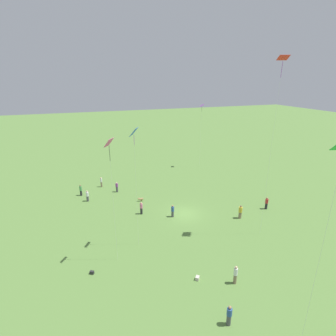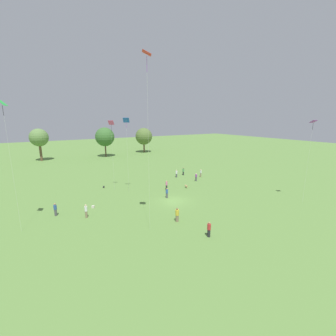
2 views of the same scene
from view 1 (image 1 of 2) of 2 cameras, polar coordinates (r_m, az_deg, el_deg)
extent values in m
plane|color=#5B843D|center=(36.35, 3.67, -9.91)|extent=(240.00, 240.00, 0.00)
cylinder|color=#847056|center=(26.27, 14.37, -22.36)|extent=(0.42, 0.42, 0.93)
cylinder|color=white|center=(25.75, 14.53, -21.00)|extent=(0.49, 0.49, 0.69)
sphere|color=beige|center=(25.46, 14.62, -20.19)|extent=(0.24, 0.24, 0.24)
cylinder|color=#232328|center=(43.56, -18.40, -5.19)|extent=(0.33, 0.33, 0.82)
cylinder|color=#4C9956|center=(43.26, -18.50, -4.26)|extent=(0.39, 0.39, 0.72)
sphere|color=brown|center=(43.08, -18.57, -3.68)|extent=(0.24, 0.24, 0.24)
cylinder|color=#232328|center=(39.83, 20.58, -7.76)|extent=(0.49, 0.49, 0.88)
cylinder|color=#B72D2D|center=(39.50, 20.71, -6.76)|extent=(0.57, 0.57, 0.66)
sphere|color=#A87A56|center=(39.32, 20.79, -6.16)|extent=(0.24, 0.24, 0.24)
cylinder|color=#847056|center=(36.32, 15.40, -9.86)|extent=(0.47, 0.47, 0.88)
cylinder|color=gold|center=(35.95, 15.52, -8.74)|extent=(0.55, 0.55, 0.73)
sphere|color=brown|center=(35.73, 15.58, -8.05)|extent=(0.24, 0.24, 0.24)
cylinder|color=#4C4C51|center=(35.41, 1.01, -9.95)|extent=(0.47, 0.47, 0.83)
cylinder|color=#2D5193|center=(35.06, 1.01, -8.91)|extent=(0.55, 0.55, 0.63)
sphere|color=#A87A56|center=(34.86, 1.02, -8.28)|extent=(0.24, 0.24, 0.24)
cylinder|color=#4C4C51|center=(41.33, -17.09, -6.39)|extent=(0.40, 0.40, 0.82)
cylinder|color=white|center=(41.03, -17.19, -5.46)|extent=(0.47, 0.47, 0.66)
sphere|color=beige|center=(40.85, -17.25, -4.88)|extent=(0.24, 0.24, 0.24)
cylinder|color=#4C4C51|center=(23.09, 13.08, -29.49)|extent=(0.40, 0.40, 0.92)
cylinder|color=#2D5193|center=(22.53, 13.24, -28.19)|extent=(0.48, 0.48, 0.62)
sphere|color=#A87A56|center=(22.22, 13.33, -27.44)|extent=(0.24, 0.24, 0.24)
cylinder|color=#232328|center=(36.23, -5.81, -9.28)|extent=(0.37, 0.37, 0.89)
cylinder|color=pink|center=(35.88, -5.85, -8.20)|extent=(0.44, 0.44, 0.64)
sphere|color=tan|center=(35.68, -5.88, -7.58)|extent=(0.24, 0.24, 0.24)
cylinder|color=#4C4C51|center=(43.36, -11.04, -4.59)|extent=(0.35, 0.35, 0.89)
cylinder|color=purple|center=(43.08, -11.10, -3.70)|extent=(0.42, 0.42, 0.57)
sphere|color=beige|center=(42.93, -11.13, -3.21)|extent=(0.24, 0.24, 0.24)
cylinder|color=#847056|center=(45.90, -14.28, -3.48)|extent=(0.34, 0.34, 0.90)
cylinder|color=white|center=(45.62, -14.35, -2.60)|extent=(0.41, 0.41, 0.61)
sphere|color=beige|center=(45.47, -14.40, -2.11)|extent=(0.24, 0.24, 0.24)
cube|color=blue|center=(25.51, -7.46, 7.79)|extent=(1.22, 1.09, 0.80)
cylinder|color=purple|center=(25.67, -7.39, 6.07)|extent=(0.04, 0.04, 0.95)
cylinder|color=silver|center=(27.45, -6.90, -5.29)|extent=(0.01, 0.01, 12.67)
cube|color=#E54C99|center=(23.47, -12.76, 5.42)|extent=(1.10, 1.02, 0.75)
cylinder|color=black|center=(23.72, -12.59, 3.11)|extent=(0.04, 0.04, 1.41)
cylinder|color=silver|center=(25.58, -11.76, -8.02)|extent=(0.01, 0.01, 12.24)
cylinder|color=silver|center=(17.93, 29.65, -18.92)|extent=(0.01, 0.01, 14.58)
cube|color=purple|center=(52.45, 7.39, 13.38)|extent=(1.04, 1.00, 0.40)
cylinder|color=black|center=(52.52, 7.35, 12.60)|extent=(0.04, 0.04, 0.94)
cylinder|color=silver|center=(53.42, 7.10, 6.69)|extent=(0.01, 0.01, 12.52)
cube|color=red|center=(29.09, 23.80, 21.13)|extent=(1.22, 1.27, 0.44)
cylinder|color=purple|center=(29.05, 23.51, 19.09)|extent=(0.04, 0.04, 1.50)
cylinder|color=silver|center=(30.10, 21.36, 2.52)|extent=(0.01, 0.01, 19.39)
cylinder|color=tan|center=(39.77, -5.85, -6.70)|extent=(0.41, 0.65, 0.30)
sphere|color=tan|center=(39.74, -6.42, -6.68)|extent=(0.27, 0.27, 0.27)
cylinder|color=tan|center=(39.89, -5.84, -7.03)|extent=(0.13, 0.13, 0.21)
cube|color=beige|center=(26.24, 6.42, -22.71)|extent=(0.51, 0.50, 0.34)
cube|color=#262628|center=(27.62, -16.24, -21.00)|extent=(0.40, 0.45, 0.31)
camera|label=2|loc=(43.16, 55.42, 4.70)|focal=24.00mm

